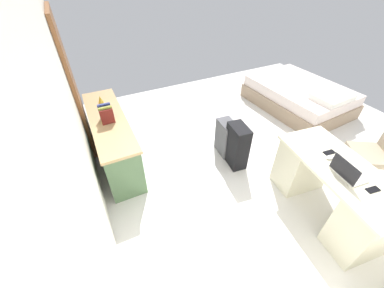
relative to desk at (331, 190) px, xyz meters
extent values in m
plane|color=silver|center=(1.10, -0.04, -0.39)|extent=(6.03, 6.03, 0.00)
cube|color=white|center=(1.10, 2.47, 0.94)|extent=(4.32, 0.10, 2.66)
cube|color=brown|center=(2.71, 2.39, 0.63)|extent=(0.88, 0.05, 2.04)
cube|color=beige|center=(0.00, 0.00, 0.34)|extent=(1.51, 0.84, 0.04)
cube|color=beige|center=(-0.49, 0.06, -0.03)|extent=(0.47, 0.64, 0.72)
cube|color=beige|center=(0.49, -0.06, -0.03)|extent=(0.47, 0.64, 0.72)
cylinder|color=black|center=(0.16, -0.89, -0.38)|extent=(0.52, 0.52, 0.04)
cylinder|color=black|center=(0.16, -0.89, -0.18)|extent=(0.06, 0.06, 0.42)
cube|color=tan|center=(0.16, -0.89, 0.07)|extent=(0.63, 0.63, 0.08)
cube|color=#4C6B47|center=(2.11, 2.09, -0.04)|extent=(1.76, 0.44, 0.71)
cube|color=tan|center=(2.11, 2.09, 0.33)|extent=(1.80, 0.48, 0.04)
cube|color=#415B3C|center=(1.71, 1.87, -0.20)|extent=(0.67, 0.01, 0.25)
cube|color=#415B3C|center=(2.50, 1.87, -0.20)|extent=(0.67, 0.01, 0.25)
cube|color=gray|center=(2.09, -1.63, -0.25)|extent=(1.99, 1.52, 0.28)
cube|color=silver|center=(2.09, -1.63, -0.01)|extent=(1.92, 1.46, 0.20)
cube|color=white|center=(1.42, -1.68, 0.14)|extent=(0.52, 0.71, 0.10)
cube|color=black|center=(1.20, 0.49, -0.05)|extent=(0.38, 0.26, 0.68)
cube|color=#4C4C51|center=(1.49, 0.48, -0.11)|extent=(0.38, 0.25, 0.56)
cube|color=silver|center=(-0.09, 0.04, 0.37)|extent=(0.34, 0.26, 0.02)
cube|color=black|center=(-0.07, 0.15, 0.47)|extent=(0.31, 0.05, 0.19)
ellipsoid|color=white|center=(0.17, 0.01, 0.37)|extent=(0.07, 0.11, 0.03)
cube|color=black|center=(-0.33, 0.01, 0.36)|extent=(0.09, 0.14, 0.01)
cube|color=black|center=(0.24, -0.07, 0.36)|extent=(0.08, 0.14, 0.01)
cube|color=maroon|center=(1.96, 2.09, 0.46)|extent=(0.03, 0.17, 0.21)
cube|color=olive|center=(2.00, 2.09, 0.47)|extent=(0.04, 0.17, 0.23)
cube|color=#A2B545|center=(2.04, 2.09, 0.45)|extent=(0.03, 0.17, 0.20)
cube|color=#541B5B|center=(2.08, 2.09, 0.45)|extent=(0.03, 0.17, 0.19)
cube|color=navy|center=(2.12, 2.09, 0.46)|extent=(0.03, 0.17, 0.22)
cone|color=gold|center=(2.59, 2.09, 0.41)|extent=(0.08, 0.08, 0.11)
camera|label=1|loc=(-0.91, 2.25, 2.16)|focal=22.19mm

